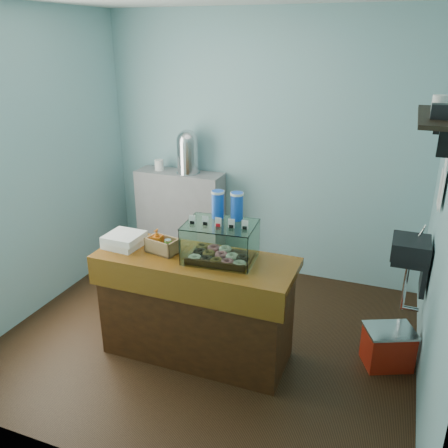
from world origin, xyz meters
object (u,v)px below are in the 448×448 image
at_px(counter, 196,306).
at_px(coffee_urn, 188,151).
at_px(display_case, 221,238).
at_px(red_cooler, 388,347).

xyz_separation_m(counter, coffee_urn, (-0.78, 1.57, 0.90)).
bearing_deg(counter, display_case, 20.96).
bearing_deg(display_case, coffee_urn, 118.85).
xyz_separation_m(counter, red_cooler, (1.51, 0.42, -0.29)).
xyz_separation_m(display_case, coffee_urn, (-0.98, 1.49, 0.29)).
bearing_deg(display_case, red_cooler, 10.39).
relative_size(counter, coffee_urn, 3.30).
relative_size(display_case, coffee_urn, 1.17).
bearing_deg(coffee_urn, display_case, -56.76).
height_order(counter, coffee_urn, coffee_urn).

